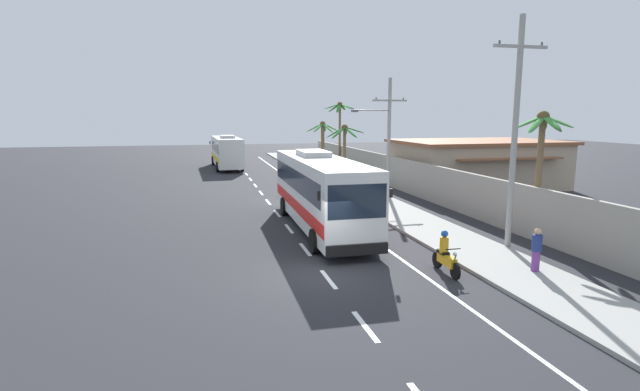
{
  "coord_description": "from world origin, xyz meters",
  "views": [
    {
      "loc": [
        -4.14,
        -16.01,
        5.69
      ],
      "look_at": [
        1.55,
        6.91,
        1.7
      ],
      "focal_mm": 26.72,
      "sensor_mm": 36.0,
      "label": 1
    }
  ],
  "objects_px": {
    "motorcycle_trailing": "(320,187)",
    "roadside_building": "(476,163)",
    "palm_nearest": "(340,119)",
    "coach_bus_foreground": "(320,189)",
    "motorcycle_beside_bus": "(446,256)",
    "coach_bus_far_lane": "(227,151)",
    "palm_third": "(323,138)",
    "utility_pole_nearest": "(515,131)",
    "palm_second": "(345,139)",
    "utility_pole_mid": "(387,133)",
    "pedestrian_near_kerb": "(537,249)",
    "palm_fourth": "(541,146)"
  },
  "relations": [
    {
      "from": "motorcycle_trailing",
      "to": "palm_fourth",
      "type": "distance_m",
      "value": 16.01
    },
    {
      "from": "utility_pole_nearest",
      "to": "palm_third",
      "type": "relative_size",
      "value": 1.89
    },
    {
      "from": "coach_bus_foreground",
      "to": "motorcycle_beside_bus",
      "type": "bearing_deg",
      "value": -70.61
    },
    {
      "from": "palm_second",
      "to": "motorcycle_trailing",
      "type": "bearing_deg",
      "value": -119.81
    },
    {
      "from": "pedestrian_near_kerb",
      "to": "utility_pole_mid",
      "type": "xyz_separation_m",
      "value": [
        1.2,
        17.41,
        3.46
      ]
    },
    {
      "from": "utility_pole_nearest",
      "to": "palm_fourth",
      "type": "xyz_separation_m",
      "value": [
        2.31,
        1.25,
        -0.73
      ]
    },
    {
      "from": "utility_pole_mid",
      "to": "palm_second",
      "type": "relative_size",
      "value": 1.67
    },
    {
      "from": "utility_pole_nearest",
      "to": "palm_fourth",
      "type": "bearing_deg",
      "value": 28.44
    },
    {
      "from": "utility_pole_mid",
      "to": "palm_nearest",
      "type": "xyz_separation_m",
      "value": [
        1.81,
        18.08,
        0.92
      ]
    },
    {
      "from": "coach_bus_foreground",
      "to": "pedestrian_near_kerb",
      "type": "distance_m",
      "value": 10.62
    },
    {
      "from": "utility_pole_nearest",
      "to": "coach_bus_far_lane",
      "type": "bearing_deg",
      "value": 105.92
    },
    {
      "from": "motorcycle_trailing",
      "to": "palm_third",
      "type": "distance_m",
      "value": 15.02
    },
    {
      "from": "utility_pole_nearest",
      "to": "palm_nearest",
      "type": "distance_m",
      "value": 32.35
    },
    {
      "from": "palm_fourth",
      "to": "palm_nearest",
      "type": "bearing_deg",
      "value": 90.77
    },
    {
      "from": "coach_bus_foreground",
      "to": "coach_bus_far_lane",
      "type": "relative_size",
      "value": 1.12
    },
    {
      "from": "motorcycle_beside_bus",
      "to": "motorcycle_trailing",
      "type": "bearing_deg",
      "value": 91.26
    },
    {
      "from": "utility_pole_mid",
      "to": "roadside_building",
      "type": "xyz_separation_m",
      "value": [
        8.69,
        2.43,
        -2.55
      ]
    },
    {
      "from": "coach_bus_foreground",
      "to": "motorcycle_trailing",
      "type": "bearing_deg",
      "value": 76.1
    },
    {
      "from": "pedestrian_near_kerb",
      "to": "utility_pole_mid",
      "type": "relative_size",
      "value": 0.19
    },
    {
      "from": "roadside_building",
      "to": "palm_second",
      "type": "bearing_deg",
      "value": 150.55
    },
    {
      "from": "coach_bus_far_lane",
      "to": "palm_nearest",
      "type": "relative_size",
      "value": 1.53
    },
    {
      "from": "utility_pole_nearest",
      "to": "palm_second",
      "type": "relative_size",
      "value": 1.96
    },
    {
      "from": "palm_second",
      "to": "palm_third",
      "type": "xyz_separation_m",
      "value": [
        -0.02,
        7.51,
        -0.2
      ]
    },
    {
      "from": "motorcycle_beside_bus",
      "to": "utility_pole_mid",
      "type": "distance_m",
      "value": 17.4
    },
    {
      "from": "utility_pole_mid",
      "to": "roadside_building",
      "type": "distance_m",
      "value": 9.38
    },
    {
      "from": "utility_pole_nearest",
      "to": "utility_pole_mid",
      "type": "height_order",
      "value": "utility_pole_nearest"
    },
    {
      "from": "pedestrian_near_kerb",
      "to": "palm_nearest",
      "type": "bearing_deg",
      "value": 104.06
    },
    {
      "from": "palm_second",
      "to": "coach_bus_far_lane",
      "type": "bearing_deg",
      "value": 125.36
    },
    {
      "from": "motorcycle_trailing",
      "to": "roadside_building",
      "type": "height_order",
      "value": "roadside_building"
    },
    {
      "from": "roadside_building",
      "to": "utility_pole_nearest",
      "type": "bearing_deg",
      "value": -117.8
    },
    {
      "from": "palm_fourth",
      "to": "roadside_building",
      "type": "distance_m",
      "value": 16.88
    },
    {
      "from": "motorcycle_trailing",
      "to": "palm_nearest",
      "type": "xyz_separation_m",
      "value": [
        6.45,
        17.05,
        4.67
      ]
    },
    {
      "from": "roadside_building",
      "to": "palm_third",
      "type": "bearing_deg",
      "value": 126.45
    },
    {
      "from": "coach_bus_foreground",
      "to": "motorcycle_beside_bus",
      "type": "relative_size",
      "value": 6.26
    },
    {
      "from": "palm_nearest",
      "to": "palm_second",
      "type": "relative_size",
      "value": 1.44
    },
    {
      "from": "coach_bus_far_lane",
      "to": "roadside_building",
      "type": "height_order",
      "value": "roadside_building"
    },
    {
      "from": "palm_second",
      "to": "palm_fourth",
      "type": "xyz_separation_m",
      "value": [
        3.0,
        -20.74,
        0.66
      ]
    },
    {
      "from": "palm_fourth",
      "to": "palm_third",
      "type": "bearing_deg",
      "value": 96.11
    },
    {
      "from": "coach_bus_far_lane",
      "to": "motorcycle_trailing",
      "type": "distance_m",
      "value": 20.66
    },
    {
      "from": "utility_pole_mid",
      "to": "pedestrian_near_kerb",
      "type": "bearing_deg",
      "value": -93.94
    },
    {
      "from": "utility_pole_nearest",
      "to": "pedestrian_near_kerb",
      "type": "bearing_deg",
      "value": -109.24
    },
    {
      "from": "motorcycle_beside_bus",
      "to": "motorcycle_trailing",
      "type": "height_order",
      "value": "motorcycle_trailing"
    },
    {
      "from": "coach_bus_far_lane",
      "to": "roadside_building",
      "type": "bearing_deg",
      "value": -44.53
    },
    {
      "from": "roadside_building",
      "to": "motorcycle_beside_bus",
      "type": "bearing_deg",
      "value": -124.45
    },
    {
      "from": "utility_pole_nearest",
      "to": "palm_nearest",
      "type": "height_order",
      "value": "utility_pole_nearest"
    },
    {
      "from": "coach_bus_foreground",
      "to": "utility_pole_nearest",
      "type": "relative_size",
      "value": 1.27
    },
    {
      "from": "utility_pole_mid",
      "to": "palm_third",
      "type": "distance_m",
      "value": 15.33
    },
    {
      "from": "palm_third",
      "to": "utility_pole_nearest",
      "type": "bearing_deg",
      "value": -88.61
    },
    {
      "from": "coach_bus_far_lane",
      "to": "roadside_building",
      "type": "relative_size",
      "value": 0.87
    },
    {
      "from": "utility_pole_mid",
      "to": "palm_third",
      "type": "bearing_deg",
      "value": 93.0
    }
  ]
}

